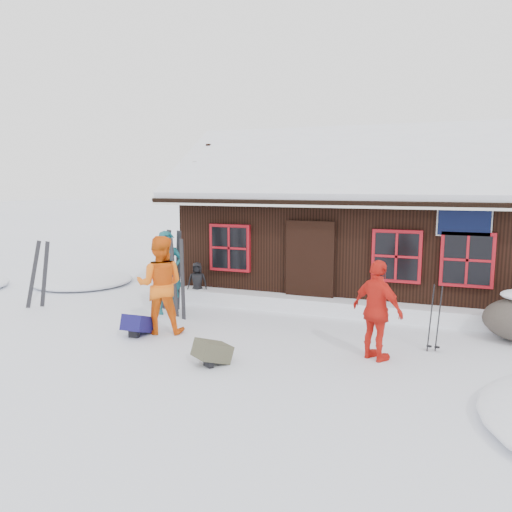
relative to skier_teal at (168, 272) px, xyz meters
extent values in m
plane|color=white|center=(2.00, -1.02, -0.93)|extent=(120.00, 120.00, 0.00)
cube|color=black|center=(3.50, 3.98, 0.32)|extent=(8.00, 5.00, 2.50)
cube|color=black|center=(3.50, 2.50, 2.42)|extent=(8.90, 3.14, 1.88)
cube|color=black|center=(3.50, 5.45, 2.42)|extent=(8.90, 3.14, 1.88)
cube|color=white|center=(3.50, 2.50, 2.56)|extent=(8.72, 3.07, 1.86)
cube|color=white|center=(3.50, 5.45, 2.56)|extent=(8.72, 3.07, 1.86)
cube|color=white|center=(3.50, 3.98, 3.29)|extent=(8.81, 0.22, 0.14)
cube|color=silver|center=(3.50, 1.03, 1.55)|extent=(8.90, 0.10, 0.20)
cube|color=black|center=(2.90, 1.43, 0.07)|extent=(1.00, 0.10, 2.00)
cube|color=black|center=(6.10, 1.40, 1.22)|extent=(1.00, 0.06, 0.60)
cube|color=maroon|center=(0.90, 1.42, 0.42)|extent=(1.04, 0.10, 1.14)
cube|color=black|center=(0.90, 1.38, 0.42)|extent=(0.90, 0.04, 1.00)
cube|color=maroon|center=(4.80, 1.42, 0.42)|extent=(1.04, 0.10, 1.14)
cube|color=black|center=(4.80, 1.38, 0.42)|extent=(0.90, 0.04, 1.00)
cube|color=maroon|center=(6.20, 1.42, 0.42)|extent=(1.04, 0.10, 1.14)
cube|color=black|center=(6.20, 1.38, 0.42)|extent=(0.90, 0.04, 1.00)
cube|color=white|center=(3.50, 1.23, -0.75)|extent=(7.60, 0.60, 0.35)
ellipsoid|color=white|center=(-4.00, 1.98, -0.93)|extent=(2.80, 2.80, 0.34)
imported|color=#124D56|center=(0.00, 0.00, 0.00)|extent=(0.79, 0.79, 1.86)
imported|color=orange|center=(0.61, -1.33, 0.03)|extent=(1.12, 1.00, 1.91)
imported|color=red|center=(4.76, -1.40, -0.09)|extent=(1.05, 0.87, 1.68)
imported|color=black|center=(0.12, 1.18, -0.44)|extent=(0.56, 0.47, 0.99)
cube|color=black|center=(-3.23, -0.65, -0.15)|extent=(0.33, 0.30, 1.63)
cube|color=black|center=(-2.97, -0.56, -0.15)|extent=(0.43, 0.10, 1.63)
cube|color=black|center=(0.27, -0.19, -0.09)|extent=(0.21, 0.07, 1.78)
cube|color=black|center=(0.54, -0.31, -0.09)|extent=(0.17, 0.14, 1.78)
cube|color=black|center=(-0.23, 0.33, -0.03)|extent=(0.25, 0.10, 1.90)
cube|color=black|center=(0.09, 0.31, -0.03)|extent=(0.25, 0.11, 1.90)
cylinder|color=black|center=(5.58, -0.62, -0.36)|extent=(0.09, 0.11, 1.22)
cylinder|color=black|center=(5.71, -0.62, -0.36)|extent=(0.09, 0.11, 1.22)
cube|color=#161250|center=(0.31, -1.66, -0.77)|extent=(0.44, 0.58, 0.31)
cube|color=#474533|center=(2.31, -2.55, -0.78)|extent=(0.63, 0.67, 0.29)
camera|label=1|loc=(5.69, -9.55, 2.00)|focal=35.00mm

